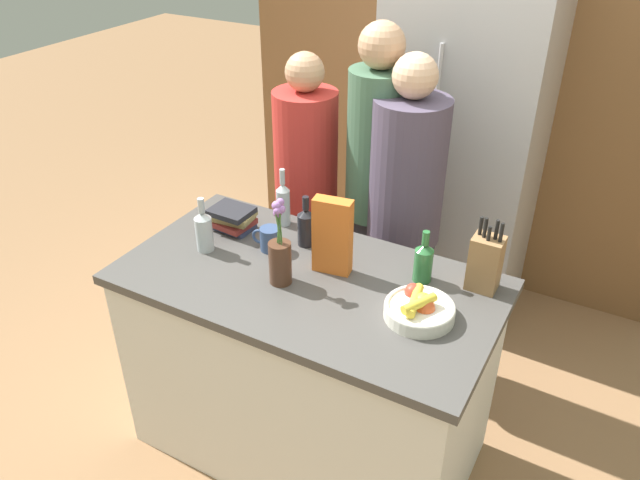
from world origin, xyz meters
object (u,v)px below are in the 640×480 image
flower_vase (280,257)px  coffee_mug (269,239)px  bottle_water (204,230)px  book_stack (233,218)px  fruit_bowl (419,308)px  person_in_blue (375,182)px  bottle_vinegar (306,226)px  knife_block (485,262)px  cereal_box (332,236)px  person_in_red_tee (404,211)px  person_at_sink (306,189)px  bottle_oil (283,203)px  bottle_wine (423,261)px  refrigerator (461,150)px

flower_vase → coffee_mug: bearing=133.2°
bottle_water → book_stack: bearing=89.5°
fruit_bowl → person_in_blue: 0.93m
bottle_vinegar → bottle_water: 0.42m
knife_block → coffee_mug: bearing=-169.1°
coffee_mug → person_in_blue: size_ratio=0.07×
knife_block → cereal_box: cereal_box is taller
fruit_bowl → person_in_red_tee: size_ratio=0.15×
bottle_water → person_in_blue: bearing=61.4°
cereal_box → person_in_red_tee: 0.62m
fruit_bowl → book_stack: (-0.95, 0.18, 0.02)m
person_in_red_tee → book_stack: bearing=-134.0°
person_at_sink → flower_vase: bearing=-56.2°
bottle_oil → bottle_vinegar: bottle_oil is taller
bottle_vinegar → fruit_bowl: bearing=-20.9°
fruit_bowl → bottle_water: (-0.95, -0.01, 0.06)m
knife_block → coffee_mug: 0.88m
bottle_wine → person_in_red_tee: bearing=119.5°
book_stack → bottle_wine: (0.87, 0.04, 0.03)m
fruit_bowl → bottle_vinegar: 0.65m
coffee_mug → person_at_sink: person_at_sink is taller
bottle_water → person_at_sink: person_at_sink is taller
person_at_sink → person_in_blue: person_in_blue is taller
bottle_oil → person_in_red_tee: size_ratio=0.16×
flower_vase → bottle_water: (-0.40, 0.04, -0.02)m
coffee_mug → bottle_vinegar: (0.11, 0.11, 0.04)m
bottle_water → person_in_blue: (0.42, 0.77, -0.01)m
person_at_sink → person_in_blue: bearing=12.3°
person_in_blue → book_stack: bearing=-124.1°
cereal_box → knife_block: bearing=17.6°
knife_block → cereal_box: bearing=-162.4°
bottle_oil → refrigerator: bearing=67.5°
book_stack → bottle_water: bottle_water is taller
fruit_bowl → flower_vase: bearing=-174.0°
knife_block → bottle_oil: bearing=177.2°
book_stack → person_in_blue: bearing=54.1°
bottle_oil → cereal_box: bearing=-31.3°
knife_block → bottle_water: 1.13m
book_stack → person_in_red_tee: person_in_red_tee is taller
fruit_bowl → book_stack: size_ratio=1.27×
bottle_oil → flower_vase: bearing=-59.5°
refrigerator → bottle_oil: 1.19m
coffee_mug → book_stack: book_stack is taller
bottle_wine → refrigerator: bearing=101.5°
refrigerator → cereal_box: 1.33m
coffee_mug → bottle_water: 0.27m
knife_block → person_in_red_tee: 0.65m
knife_block → book_stack: (-1.09, -0.10, -0.06)m
book_stack → bottle_water: (-0.00, -0.19, 0.04)m
bottle_oil → person_in_red_tee: (0.43, 0.37, -0.10)m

